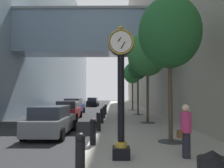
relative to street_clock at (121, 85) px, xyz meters
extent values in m
plane|color=#262628|center=(-1.30, 21.63, -2.48)|extent=(110.00, 110.00, 0.00)
cube|color=#9E998E|center=(1.54, 24.63, -2.41)|extent=(5.68, 80.00, 0.14)
cube|color=#849EB2|center=(-13.64, 24.63, 9.63)|extent=(9.00, 80.00, 24.23)
cube|color=#758EA8|center=(-2.38, 13.51, 5.29)|extent=(14.12, 3.20, 3.70)
cube|color=gray|center=(-2.38, 13.51, 7.26)|extent=(14.12, 3.40, 0.24)
cube|color=#A89E89|center=(8.88, 24.63, 12.99)|extent=(9.00, 80.00, 30.95)
cube|color=black|center=(0.00, 0.01, -2.17)|extent=(0.55, 0.55, 0.35)
cylinder|color=gold|center=(0.00, 0.01, -1.90)|extent=(0.38, 0.38, 0.18)
cylinder|color=black|center=(0.00, 0.01, -0.44)|extent=(0.22, 0.22, 2.76)
cylinder|color=black|center=(0.00, 0.01, 1.36)|extent=(0.84, 0.28, 0.84)
torus|color=gold|center=(0.00, -0.14, 1.36)|extent=(0.82, 0.05, 0.82)
cylinder|color=white|center=(0.00, -0.14, 1.36)|extent=(0.69, 0.01, 0.69)
cylinder|color=white|center=(0.00, 0.16, 1.36)|extent=(0.69, 0.01, 0.69)
sphere|color=gold|center=(0.00, 0.01, 1.85)|extent=(0.16, 0.16, 0.16)
cube|color=black|center=(-0.05, -0.15, 1.43)|extent=(0.12, 0.01, 0.16)
cube|color=black|center=(0.07, -0.15, 1.25)|extent=(0.16, 0.01, 0.24)
cylinder|color=black|center=(-1.08, -1.50, -1.91)|extent=(0.25, 0.25, 0.86)
sphere|color=black|center=(-1.08, -1.50, -1.41)|extent=(0.26, 0.26, 0.26)
cylinder|color=black|center=(-1.08, 1.89, -1.91)|extent=(0.25, 0.25, 0.86)
sphere|color=black|center=(-1.08, 1.89, -1.41)|extent=(0.26, 0.26, 0.26)
cylinder|color=black|center=(-1.08, 5.28, -1.91)|extent=(0.25, 0.25, 0.86)
sphere|color=black|center=(-1.08, 5.28, -1.41)|extent=(0.26, 0.26, 0.26)
cylinder|color=black|center=(-1.08, 8.67, -1.91)|extent=(0.25, 0.25, 0.86)
sphere|color=black|center=(-1.08, 8.67, -1.41)|extent=(0.26, 0.26, 0.26)
cylinder|color=black|center=(-1.08, 12.06, -1.91)|extent=(0.25, 0.25, 0.86)
sphere|color=black|center=(-1.08, 12.06, -1.41)|extent=(0.26, 0.26, 0.26)
cylinder|color=black|center=(-1.08, 15.46, -1.91)|extent=(0.25, 0.25, 0.86)
sphere|color=black|center=(-1.08, 15.46, -1.41)|extent=(0.26, 0.26, 0.26)
cylinder|color=#333335|center=(2.20, 2.48, -2.33)|extent=(1.10, 1.10, 0.02)
cylinder|color=#4C3D2D|center=(2.20, 2.48, -0.49)|extent=(0.18, 0.18, 3.72)
ellipsoid|color=#23602D|center=(2.20, 2.48, 2.39)|extent=(2.71, 2.71, 3.12)
cylinder|color=#333335|center=(2.20, 8.99, -2.33)|extent=(1.10, 1.10, 0.02)
cylinder|color=#4C3D2D|center=(2.20, 8.99, -0.38)|extent=(0.18, 0.18, 3.93)
ellipsoid|color=#387F3D|center=(2.20, 8.99, 2.66)|extent=(2.87, 2.87, 3.31)
cylinder|color=#333335|center=(2.20, 15.51, -2.33)|extent=(1.10, 1.10, 0.02)
cylinder|color=#4C3D2D|center=(2.20, 15.51, -0.38)|extent=(0.18, 0.18, 3.94)
ellipsoid|color=#23602D|center=(2.20, 15.51, 2.33)|extent=(1.97, 1.97, 2.27)
cylinder|color=#333335|center=(2.20, 22.02, -2.33)|extent=(1.10, 1.10, 0.02)
cylinder|color=#4C3D2D|center=(2.20, 22.02, -0.37)|extent=(0.18, 0.18, 3.95)
ellipsoid|color=#2D7033|center=(2.20, 22.02, 2.48)|extent=(2.34, 2.34, 2.69)
cone|color=black|center=(1.49, -3.22, -1.37)|extent=(0.53, 0.53, 0.16)
cylinder|color=#23232D|center=(2.09, 0.07, -1.94)|extent=(0.29, 0.29, 0.80)
cylinder|color=#C6336B|center=(2.09, 0.07, -1.22)|extent=(0.38, 0.38, 0.65)
sphere|color=beige|center=(2.09, 0.07, -0.77)|extent=(0.25, 0.25, 0.25)
cube|color=brown|center=(1.87, 0.04, -1.58)|extent=(0.14, 0.21, 0.24)
cube|color=slate|center=(-3.54, 4.75, -1.89)|extent=(1.81, 4.40, 0.75)
cube|color=#282D38|center=(-3.54, 4.53, -1.23)|extent=(1.58, 2.47, 0.61)
cylinder|color=black|center=(-4.42, 6.25, -2.16)|extent=(0.22, 0.64, 0.64)
cylinder|color=black|center=(-2.64, 6.24, -2.16)|extent=(0.22, 0.64, 0.64)
cylinder|color=black|center=(-4.44, 3.27, -2.16)|extent=(0.22, 0.64, 0.64)
cylinder|color=black|center=(-2.65, 3.26, -2.16)|extent=(0.22, 0.64, 0.64)
cube|color=navy|center=(-4.74, 18.02, -1.84)|extent=(1.88, 4.48, 0.84)
cube|color=#282D38|center=(-4.74, 17.80, -1.10)|extent=(1.64, 2.51, 0.69)
cylinder|color=black|center=(-5.65, 19.55, -2.16)|extent=(0.22, 0.64, 0.64)
cylinder|color=black|center=(-3.80, 19.53, -2.16)|extent=(0.22, 0.64, 0.64)
cylinder|color=black|center=(-5.67, 16.51, -2.16)|extent=(0.22, 0.64, 0.64)
cylinder|color=black|center=(-3.83, 16.49, -2.16)|extent=(0.22, 0.64, 0.64)
cube|color=#AD191E|center=(-4.22, 12.53, -1.88)|extent=(1.94, 4.73, 0.78)
cube|color=#282D38|center=(-4.21, 12.29, -1.19)|extent=(1.66, 2.67, 0.64)
cylinder|color=black|center=(-5.16, 14.09, -2.16)|extent=(0.24, 0.65, 0.64)
cylinder|color=black|center=(-3.37, 14.14, -2.16)|extent=(0.24, 0.65, 0.64)
cylinder|color=black|center=(-5.06, 10.91, -2.16)|extent=(0.24, 0.65, 0.64)
cylinder|color=black|center=(-3.27, 10.97, -2.16)|extent=(0.24, 0.65, 0.64)
cube|color=black|center=(-4.12, 34.04, -1.87)|extent=(1.89, 4.68, 0.78)
cube|color=#282D38|center=(-4.12, 33.81, -1.18)|extent=(1.63, 2.63, 0.64)
cylinder|color=black|center=(-4.99, 35.64, -2.16)|extent=(0.23, 0.64, 0.64)
cylinder|color=black|center=(-3.19, 35.60, -2.16)|extent=(0.23, 0.64, 0.64)
cylinder|color=black|center=(-5.05, 32.48, -2.16)|extent=(0.23, 0.64, 0.64)
cylinder|color=black|center=(-3.25, 32.44, -2.16)|extent=(0.23, 0.64, 0.64)
camera|label=1|loc=(-0.23, -7.19, -0.32)|focal=35.90mm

